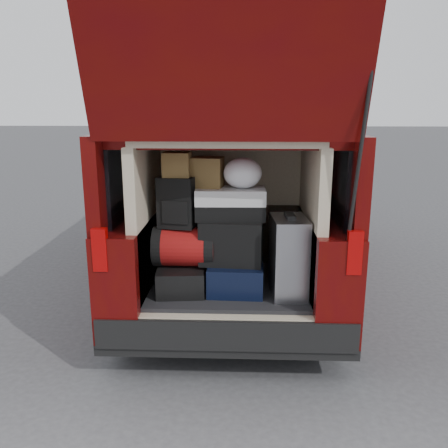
# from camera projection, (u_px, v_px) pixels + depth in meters

# --- Properties ---
(ground) EXTENTS (80.00, 80.00, 0.00)m
(ground) POSITION_uv_depth(u_px,v_px,m) (227.00, 361.00, 3.77)
(ground) COLOR #3A3A3D
(ground) RESTS_ON ground
(minivan) EXTENTS (1.90, 5.35, 2.77)m
(minivan) POSITION_uv_depth(u_px,v_px,m) (233.00, 202.00, 5.34)
(minivan) COLOR black
(minivan) RESTS_ON ground
(load_floor) EXTENTS (1.24, 1.05, 0.55)m
(load_floor) POSITION_uv_depth(u_px,v_px,m) (228.00, 314.00, 3.97)
(load_floor) COLOR black
(load_floor) RESTS_ON ground
(black_hardshell) EXTENTS (0.40, 0.53, 0.20)m
(black_hardshell) POSITION_uv_depth(u_px,v_px,m) (181.00, 277.00, 3.76)
(black_hardshell) COLOR black
(black_hardshell) RESTS_ON load_floor
(navy_hardshell) EXTENTS (0.44, 0.53, 0.23)m
(navy_hardshell) POSITION_uv_depth(u_px,v_px,m) (236.00, 275.00, 3.77)
(navy_hardshell) COLOR black
(navy_hardshell) RESTS_ON load_floor
(silver_roller) EXTENTS (0.28, 0.42, 0.61)m
(silver_roller) POSITION_uv_depth(u_px,v_px,m) (288.00, 257.00, 3.61)
(silver_roller) COLOR silver
(silver_roller) RESTS_ON load_floor
(red_duffel) EXTENTS (0.48, 0.31, 0.31)m
(red_duffel) POSITION_uv_depth(u_px,v_px,m) (184.00, 246.00, 3.70)
(red_duffel) COLOR maroon
(red_duffel) RESTS_ON black_hardshell
(black_soft_case) EXTENTS (0.50, 0.32, 0.34)m
(black_soft_case) POSITION_uv_depth(u_px,v_px,m) (231.00, 242.00, 3.67)
(black_soft_case) COLOR black
(black_soft_case) RESTS_ON navy_hardshell
(backpack) EXTENTS (0.30, 0.21, 0.39)m
(backpack) POSITION_uv_depth(u_px,v_px,m) (177.00, 202.00, 3.62)
(backpack) COLOR black
(backpack) RESTS_ON red_duffel
(twotone_duffel) EXTENTS (0.54, 0.29, 0.24)m
(twotone_duffel) POSITION_uv_depth(u_px,v_px,m) (230.00, 204.00, 3.65)
(twotone_duffel) COLOR silver
(twotone_duffel) RESTS_ON black_soft_case
(grocery_sack_lower) EXTENTS (0.21, 0.18, 0.18)m
(grocery_sack_lower) POSITION_uv_depth(u_px,v_px,m) (177.00, 164.00, 3.58)
(grocery_sack_lower) COLOR brown
(grocery_sack_lower) RESTS_ON backpack
(grocery_sack_upper) EXTENTS (0.26, 0.22, 0.23)m
(grocery_sack_upper) POSITION_uv_depth(u_px,v_px,m) (208.00, 172.00, 3.66)
(grocery_sack_upper) COLOR brown
(grocery_sack_upper) RESTS_ON twotone_duffel
(plastic_bag_center) EXTENTS (0.34, 0.32, 0.23)m
(plastic_bag_center) POSITION_uv_depth(u_px,v_px,m) (243.00, 173.00, 3.59)
(plastic_bag_center) COLOR white
(plastic_bag_center) RESTS_ON twotone_duffel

